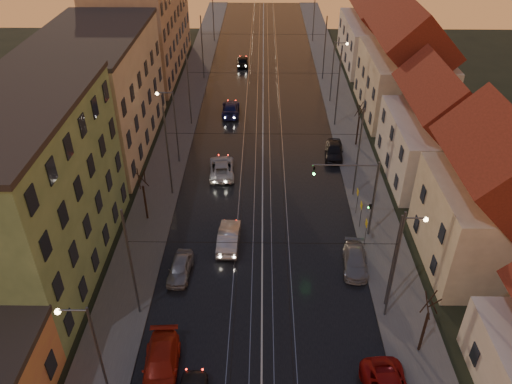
{
  "coord_description": "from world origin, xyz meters",
  "views": [
    {
      "loc": [
        -0.08,
        -15.36,
        26.67
      ],
      "look_at": [
        -0.56,
        19.68,
        3.21
      ],
      "focal_mm": 35.0,
      "sensor_mm": 36.0,
      "label": 1
    }
  ],
  "objects_px": {
    "driving_car_4": "(242,61)",
    "parked_left_2": "(161,366)",
    "street_lamp_0": "(92,348)",
    "street_lamp_3": "(335,66)",
    "street_lamp_2": "(172,120)",
    "parked_right_1": "(355,261)",
    "driving_car_2": "(222,168)",
    "driving_car_3": "(231,108)",
    "driving_car_1": "(229,237)",
    "parked_left_3": "(180,268)",
    "traffic_light_mast": "(362,190)",
    "parked_right_2": "(334,151)",
    "street_lamp_1": "(399,253)"
  },
  "relations": [
    {
      "from": "driving_car_1",
      "to": "street_lamp_3",
      "type": "bearing_deg",
      "value": -109.93
    },
    {
      "from": "driving_car_1",
      "to": "driving_car_2",
      "type": "xyz_separation_m",
      "value": [
        -1.39,
        11.15,
        -0.06
      ]
    },
    {
      "from": "driving_car_1",
      "to": "parked_right_2",
      "type": "bearing_deg",
      "value": -122.99
    },
    {
      "from": "street_lamp_2",
      "to": "driving_car_4",
      "type": "xyz_separation_m",
      "value": [
        5.9,
        29.7,
        -4.14
      ]
    },
    {
      "from": "parked_right_2",
      "to": "driving_car_2",
      "type": "bearing_deg",
      "value": -156.79
    },
    {
      "from": "street_lamp_0",
      "to": "parked_right_2",
      "type": "relative_size",
      "value": 1.75
    },
    {
      "from": "street_lamp_0",
      "to": "street_lamp_3",
      "type": "distance_m",
      "value": 47.62
    },
    {
      "from": "street_lamp_0",
      "to": "driving_car_4",
      "type": "relative_size",
      "value": 1.84
    },
    {
      "from": "street_lamp_0",
      "to": "parked_left_3",
      "type": "relative_size",
      "value": 2.03
    },
    {
      "from": "driving_car_3",
      "to": "parked_right_2",
      "type": "xyz_separation_m",
      "value": [
        11.64,
        -10.67,
        0.03
      ]
    },
    {
      "from": "street_lamp_2",
      "to": "driving_car_2",
      "type": "relative_size",
      "value": 1.53
    },
    {
      "from": "driving_car_2",
      "to": "driving_car_3",
      "type": "height_order",
      "value": "driving_car_3"
    },
    {
      "from": "driving_car_1",
      "to": "parked_left_3",
      "type": "distance_m",
      "value": 5.06
    },
    {
      "from": "driving_car_1",
      "to": "driving_car_3",
      "type": "height_order",
      "value": "driving_car_1"
    },
    {
      "from": "parked_right_2",
      "to": "street_lamp_0",
      "type": "bearing_deg",
      "value": -113.58
    },
    {
      "from": "traffic_light_mast",
      "to": "driving_car_2",
      "type": "relative_size",
      "value": 1.38
    },
    {
      "from": "driving_car_3",
      "to": "parked_right_1",
      "type": "relative_size",
      "value": 1.18
    },
    {
      "from": "street_lamp_1",
      "to": "parked_right_1",
      "type": "bearing_deg",
      "value": 115.15
    },
    {
      "from": "street_lamp_0",
      "to": "driving_car_1",
      "type": "relative_size",
      "value": 1.67
    },
    {
      "from": "driving_car_4",
      "to": "parked_right_1",
      "type": "xyz_separation_m",
      "value": [
        10.44,
        -45.71,
        -0.11
      ]
    },
    {
      "from": "street_lamp_2",
      "to": "driving_car_4",
      "type": "relative_size",
      "value": 1.84
    },
    {
      "from": "street_lamp_1",
      "to": "parked_left_3",
      "type": "bearing_deg",
      "value": 169.05
    },
    {
      "from": "street_lamp_3",
      "to": "driving_car_2",
      "type": "relative_size",
      "value": 1.53
    },
    {
      "from": "traffic_light_mast",
      "to": "driving_car_3",
      "type": "distance_m",
      "value": 27.16
    },
    {
      "from": "driving_car_2",
      "to": "driving_car_3",
      "type": "distance_m",
      "value": 14.3
    },
    {
      "from": "traffic_light_mast",
      "to": "parked_right_1",
      "type": "height_order",
      "value": "traffic_light_mast"
    },
    {
      "from": "driving_car_4",
      "to": "parked_left_2",
      "type": "xyz_separation_m",
      "value": [
        -3.0,
        -55.66,
        0.02
      ]
    },
    {
      "from": "parked_left_2",
      "to": "parked_right_2",
      "type": "height_order",
      "value": "parked_right_2"
    },
    {
      "from": "street_lamp_2",
      "to": "parked_right_1",
      "type": "bearing_deg",
      "value": -44.43
    },
    {
      "from": "street_lamp_0",
      "to": "traffic_light_mast",
      "type": "relative_size",
      "value": 1.11
    },
    {
      "from": "street_lamp_3",
      "to": "parked_right_1",
      "type": "height_order",
      "value": "street_lamp_3"
    },
    {
      "from": "traffic_light_mast",
      "to": "driving_car_3",
      "type": "height_order",
      "value": "traffic_light_mast"
    },
    {
      "from": "street_lamp_3",
      "to": "driving_car_3",
      "type": "height_order",
      "value": "street_lamp_3"
    },
    {
      "from": "traffic_light_mast",
      "to": "driving_car_2",
      "type": "xyz_separation_m",
      "value": [
        -12.14,
        9.75,
        -3.87
      ]
    },
    {
      "from": "traffic_light_mast",
      "to": "parked_right_1",
      "type": "distance_m",
      "value": 5.69
    },
    {
      "from": "driving_car_4",
      "to": "parked_right_2",
      "type": "xyz_separation_m",
      "value": [
        10.8,
        -28.33,
        0.04
      ]
    },
    {
      "from": "driving_car_1",
      "to": "driving_car_4",
      "type": "bearing_deg",
      "value": -87.37
    },
    {
      "from": "street_lamp_1",
      "to": "street_lamp_3",
      "type": "relative_size",
      "value": 1.0
    },
    {
      "from": "driving_car_4",
      "to": "parked_left_3",
      "type": "xyz_separation_m",
      "value": [
        -3.08,
        -46.73,
        -0.07
      ]
    },
    {
      "from": "street_lamp_2",
      "to": "driving_car_4",
      "type": "height_order",
      "value": "street_lamp_2"
    },
    {
      "from": "street_lamp_3",
      "to": "parked_right_2",
      "type": "bearing_deg",
      "value": -95.87
    },
    {
      "from": "street_lamp_1",
      "to": "driving_car_4",
      "type": "height_order",
      "value": "street_lamp_1"
    },
    {
      "from": "traffic_light_mast",
      "to": "driving_car_3",
      "type": "xyz_separation_m",
      "value": [
        -12.03,
        24.05,
        -3.85
      ]
    },
    {
      "from": "driving_car_2",
      "to": "parked_right_2",
      "type": "xyz_separation_m",
      "value": [
        11.75,
        3.63,
        0.06
      ]
    },
    {
      "from": "street_lamp_0",
      "to": "traffic_light_mast",
      "type": "xyz_separation_m",
      "value": [
        17.1,
        16.0,
        -0.29
      ]
    },
    {
      "from": "street_lamp_1",
      "to": "street_lamp_3",
      "type": "height_order",
      "value": "same"
    },
    {
      "from": "street_lamp_3",
      "to": "driving_car_2",
      "type": "height_order",
      "value": "street_lamp_3"
    },
    {
      "from": "traffic_light_mast",
      "to": "driving_car_1",
      "type": "height_order",
      "value": "traffic_light_mast"
    },
    {
      "from": "street_lamp_0",
      "to": "street_lamp_2",
      "type": "bearing_deg",
      "value": 90.0
    },
    {
      "from": "driving_car_3",
      "to": "traffic_light_mast",
      "type": "bearing_deg",
      "value": 115.58
    }
  ]
}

